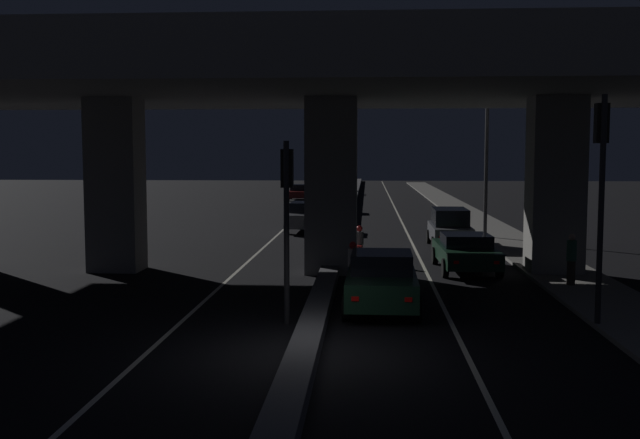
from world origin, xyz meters
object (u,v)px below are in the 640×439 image
traffic_light_left_of_median (287,199)px  car_dark_green_lead (381,280)px  car_grey_lead_oncoming (306,216)px  pedestrian_on_sidewalk (571,259)px  street_lamp (478,149)px  car_dark_red_fourth_oncoming (336,187)px  car_grey_second_oncoming (324,201)px  car_dark_red_third_oncoming (300,192)px  traffic_light_right_of_median (601,171)px  car_grey_third (450,227)px  motorcycle_blue_filtering_near (353,267)px  car_dark_green_second (466,251)px  motorcycle_red_filtering_mid (359,247)px

traffic_light_left_of_median → car_dark_green_lead: traffic_light_left_of_median is taller
car_grey_lead_oncoming → pedestrian_on_sidewalk: 19.47m
car_dark_green_lead → car_grey_lead_oncoming: bearing=11.3°
street_lamp → car_grey_lead_oncoming: (-8.73, 3.36, -3.60)m
traffic_light_left_of_median → car_grey_lead_oncoming: bearing=93.6°
car_dark_red_fourth_oncoming → traffic_light_left_of_median: bearing=3.7°
traffic_light_left_of_median → car_grey_second_oncoming: traffic_light_left_of_median is taller
car_grey_second_oncoming → car_dark_red_fourth_oncoming: (-0.20, 23.88, -0.02)m
car_dark_red_third_oncoming → traffic_light_left_of_median: bearing=3.2°
traffic_light_left_of_median → car_dark_red_third_oncoming: (-4.14, 48.88, -2.40)m
traffic_light_right_of_median → car_grey_second_oncoming: 36.72m
car_grey_third → car_grey_second_oncoming: (-6.82, 20.17, -0.12)m
pedestrian_on_sidewalk → traffic_light_right_of_median: bearing=-98.5°
traffic_light_left_of_median → car_grey_second_oncoming: (-1.14, 35.53, -2.31)m
traffic_light_right_of_median → car_dark_red_fourth_oncoming: traffic_light_right_of_median is taller
car_dark_red_fourth_oncoming → pedestrian_on_sidewalk: (9.69, -54.17, 0.18)m
street_lamp → car_dark_red_fourth_oncoming: bearing=102.1°
car_grey_second_oncoming → motorcycle_blue_filtering_near: car_grey_second_oncoming is taller
car_dark_green_second → car_dark_red_fourth_oncoming: (-6.86, 50.77, 0.05)m
car_dark_green_lead → motorcycle_blue_filtering_near: size_ratio=2.69×
traffic_light_right_of_median → motorcycle_blue_filtering_near: (-6.03, 5.15, -3.19)m
street_lamp → pedestrian_on_sidewalk: 13.98m
car_dark_green_lead → car_dark_green_second: 7.57m
street_lamp → car_dark_red_fourth_oncoming: 41.75m
car_dark_red_fourth_oncoming → motorcycle_blue_filtering_near: car_dark_red_fourth_oncoming is taller
traffic_light_right_of_median → pedestrian_on_sidewalk: size_ratio=3.50×
car_grey_second_oncoming → motorcycle_blue_filtering_near: (2.68, -30.40, -0.16)m
street_lamp → traffic_light_right_of_median: bearing=-89.3°
motorcycle_blue_filtering_near → street_lamp: bearing=-19.6°
motorcycle_blue_filtering_near → car_dark_green_second: bearing=-45.2°
car_dark_green_second → car_grey_third: 6.73m
car_grey_lead_oncoming → car_dark_green_lead: bearing=11.1°
car_dark_green_lead → car_dark_red_fourth_oncoming: bearing=4.6°
car_dark_green_second → motorcycle_red_filtering_mid: size_ratio=2.68×
traffic_light_left_of_median → car_dark_green_second: 10.52m
car_grey_second_oncoming → motorcycle_red_filtering_mid: (2.82, -25.04, -0.17)m
traffic_light_left_of_median → car_dark_green_second: (5.52, 8.64, -2.39)m
car_dark_green_lead → car_grey_second_oncoming: bearing=6.8°
street_lamp → car_dark_green_lead: (-4.97, -17.00, -3.61)m
car_grey_second_oncoming → car_dark_red_third_oncoming: 13.68m
car_grey_second_oncoming → car_grey_third: bearing=18.5°
traffic_light_left_of_median → motorcycle_blue_filtering_near: 5.90m
traffic_light_left_of_median → car_dark_green_lead: size_ratio=0.98×
car_dark_red_third_oncoming → motorcycle_red_filtering_mid: motorcycle_red_filtering_mid is taller
car_dark_red_fourth_oncoming → traffic_light_right_of_median: bearing=10.9°
car_grey_lead_oncoming → car_dark_red_third_oncoming: (-2.76, 26.78, -0.11)m
car_dark_green_second → motorcycle_red_filtering_mid: 4.26m
street_lamp → car_grey_lead_oncoming: bearing=158.9°
car_grey_lead_oncoming → car_grey_third: bearing=47.0°
car_dark_green_lead → car_dark_red_fourth_oncoming: 57.78m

